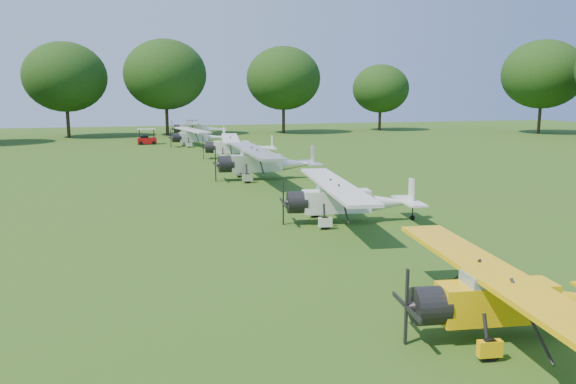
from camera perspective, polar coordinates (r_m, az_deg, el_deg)
name	(u,v)px	position (r m, az deg, el deg)	size (l,w,h in m)	color
ground	(328,229)	(23.94, 4.06, -3.73)	(160.00, 160.00, 0.00)	#244812
tree_belt	(408,36)	(25.00, 12.12, 15.20)	(137.36, 130.27, 14.52)	black
aircraft_2	(514,295)	(14.27, 21.95, -9.65)	(5.75, 9.13, 1.79)	#F4B70A
aircraft_3	(347,197)	(24.91, 5.99, -0.53)	(6.27, 9.95, 1.95)	silver
aircraft_4	(264,160)	(37.31, -2.47, 3.26)	(7.07, 11.24, 2.22)	white
aircraft_5	(237,145)	(49.61, -5.21, 4.77)	(6.52, 10.33, 2.03)	silver
aircraft_6	(197,135)	(61.80, -9.20, 5.69)	(6.42, 10.18, 2.00)	silver
aircraft_7	(197,127)	(74.60, -9.19, 6.52)	(7.15, 11.35, 2.23)	white
golf_cart	(146,139)	(65.26, -14.19, 5.22)	(2.07, 1.32, 1.73)	#B00C0D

